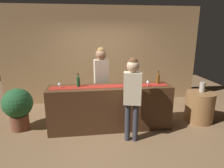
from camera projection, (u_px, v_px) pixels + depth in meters
ground_plane at (110, 128)px, 4.63m from camera, size 10.00×10.00×0.00m
back_wall at (102, 55)px, 6.07m from camera, size 6.00×0.12×2.90m
bar_counter at (110, 107)px, 4.50m from camera, size 2.73×0.60×1.00m
counter_runner_cloth at (110, 86)px, 4.37m from camera, size 2.60×0.28×0.01m
wine_bottle_green at (78, 82)px, 4.30m from camera, size 0.07×0.07×0.30m
wine_bottle_amber at (158, 79)px, 4.55m from camera, size 0.07×0.07×0.30m
wine_glass_near_customer at (59, 84)px, 4.18m from camera, size 0.07×0.07×0.14m
wine_glass_mid_counter at (148, 81)px, 4.36m from camera, size 0.07×0.07×0.14m
bartender at (101, 75)px, 4.87m from camera, size 0.37×0.25×1.81m
customer_sipping at (132, 91)px, 3.83m from camera, size 0.38×0.27×1.72m
round_side_table at (200, 107)px, 4.89m from camera, size 0.68×0.68×0.74m
vase_on_side_table at (202, 87)px, 4.84m from camera, size 0.13×0.13×0.24m
potted_plant_tall at (18, 106)px, 4.43m from camera, size 0.66×0.66×0.96m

